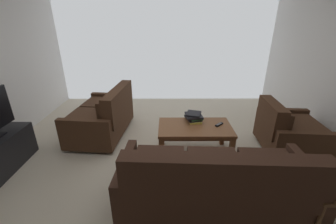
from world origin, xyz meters
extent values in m
cube|color=beige|center=(0.00, 0.00, 0.00)|extent=(5.35, 5.73, 0.01)
cylinder|color=black|center=(-1.38, 0.50, 0.03)|extent=(0.05, 0.05, 0.06)
cylinder|color=black|center=(0.25, 0.42, 0.03)|extent=(0.05, 0.05, 0.06)
cube|color=#382116|center=(-0.55, 0.81, 0.26)|extent=(1.83, 0.91, 0.39)
cube|color=#382116|center=(-1.14, 0.82, 0.50)|extent=(0.59, 0.75, 0.10)
cube|color=#382116|center=(-0.55, 0.79, 0.50)|extent=(0.59, 0.75, 0.10)
cube|color=#382116|center=(0.05, 0.76, 0.50)|extent=(0.59, 0.75, 0.10)
cube|color=#382116|center=(-0.53, 1.16, 0.66)|extent=(1.79, 0.27, 0.50)
cube|color=#382116|center=(-1.13, 1.08, 0.66)|extent=(0.54, 0.15, 0.36)
cube|color=#382116|center=(-0.54, 1.05, 0.66)|extent=(0.54, 0.15, 0.36)
cube|color=#382116|center=(0.06, 1.02, 0.66)|extent=(0.54, 0.15, 0.36)
cube|color=#382116|center=(-1.49, 0.85, 0.33)|extent=(0.14, 0.83, 0.55)
cube|color=#382116|center=(0.39, 0.76, 0.33)|extent=(0.14, 0.83, 0.55)
cylinder|color=black|center=(1.46, -1.45, 0.03)|extent=(0.05, 0.05, 0.06)
cylinder|color=black|center=(1.55, -0.44, 0.03)|extent=(0.05, 0.05, 0.06)
cylinder|color=black|center=(0.75, -1.38, 0.03)|extent=(0.05, 0.05, 0.06)
cylinder|color=black|center=(0.85, -0.37, 0.03)|extent=(0.05, 0.05, 0.06)
cube|color=#422819|center=(1.15, -0.91, 0.25)|extent=(0.94, 1.25, 0.37)
cube|color=#422819|center=(1.14, -1.20, 0.48)|extent=(0.78, 0.62, 0.10)
cube|color=#422819|center=(1.20, -0.62, 0.48)|extent=(0.78, 0.62, 0.10)
cube|color=#422819|center=(0.80, -0.88, 0.63)|extent=(0.29, 1.19, 0.50)
cube|color=#422819|center=(0.88, -1.18, 0.63)|extent=(0.17, 0.54, 0.36)
cube|color=#422819|center=(0.94, -0.59, 0.63)|extent=(0.17, 0.54, 0.36)
cube|color=#422819|center=(1.09, -1.55, 0.32)|extent=(0.84, 0.18, 0.53)
cube|color=#422819|center=(1.21, -0.27, 0.32)|extent=(0.84, 0.18, 0.53)
cube|color=brown|center=(-0.47, -0.26, 0.46)|extent=(1.10, 0.64, 0.04)
cube|color=brown|center=(-0.47, -0.26, 0.41)|extent=(1.01, 0.57, 0.05)
cube|color=brown|center=(-0.97, -0.54, 0.22)|extent=(0.07, 0.07, 0.44)
cube|color=brown|center=(0.04, -0.54, 0.22)|extent=(0.07, 0.07, 0.44)
cube|color=brown|center=(-0.97, 0.01, 0.22)|extent=(0.07, 0.07, 0.44)
cube|color=brown|center=(0.04, 0.01, 0.22)|extent=(0.07, 0.07, 0.44)
cube|color=brown|center=(-1.55, 1.10, 0.53)|extent=(0.40, 0.40, 0.03)
cylinder|color=brown|center=(-1.72, 0.93, 0.26)|extent=(0.04, 0.04, 0.51)
cylinder|color=brown|center=(-1.37, 0.93, 0.26)|extent=(0.04, 0.04, 0.51)
cylinder|color=black|center=(-2.33, -0.01, 0.03)|extent=(0.05, 0.05, 0.06)
cylinder|color=black|center=(-2.38, -0.60, 0.03)|extent=(0.05, 0.05, 0.06)
cylinder|color=black|center=(-1.62, -0.07, 0.03)|extent=(0.05, 0.05, 0.06)
cylinder|color=black|center=(-1.66, -0.65, 0.03)|extent=(0.05, 0.05, 0.06)
cube|color=#422819|center=(-2.00, -0.33, 0.23)|extent=(0.89, 0.81, 0.35)
cube|color=#422819|center=(-2.02, -0.33, 0.46)|extent=(0.79, 0.75, 0.10)
cube|color=#422819|center=(-1.64, -0.36, 0.59)|extent=(0.24, 0.76, 0.46)
cube|color=#422819|center=(-1.75, -0.35, 0.59)|extent=(0.17, 0.68, 0.32)
cube|color=#422819|center=(-1.97, 0.09, 0.30)|extent=(0.84, 0.16, 0.51)
cube|color=#422819|center=(-2.03, -0.75, 0.30)|extent=(0.84, 0.16, 0.51)
cube|color=#E0CC4C|center=(-0.48, -0.47, 0.49)|extent=(0.21, 0.31, 0.02)
cube|color=black|center=(-0.46, -0.48, 0.51)|extent=(0.27, 0.32, 0.02)
cube|color=#337F51|center=(-0.48, -0.48, 0.54)|extent=(0.27, 0.31, 0.03)
cube|color=black|center=(-0.47, -0.46, 0.57)|extent=(0.27, 0.30, 0.03)
cube|color=black|center=(-0.46, -0.46, 0.60)|extent=(0.27, 0.28, 0.03)
cube|color=black|center=(-0.84, -0.30, 0.49)|extent=(0.15, 0.14, 0.02)
cube|color=#59595B|center=(-0.84, -0.30, 0.50)|extent=(0.10, 0.10, 0.00)
camera|label=1|loc=(-0.05, 2.62, 1.93)|focal=22.88mm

